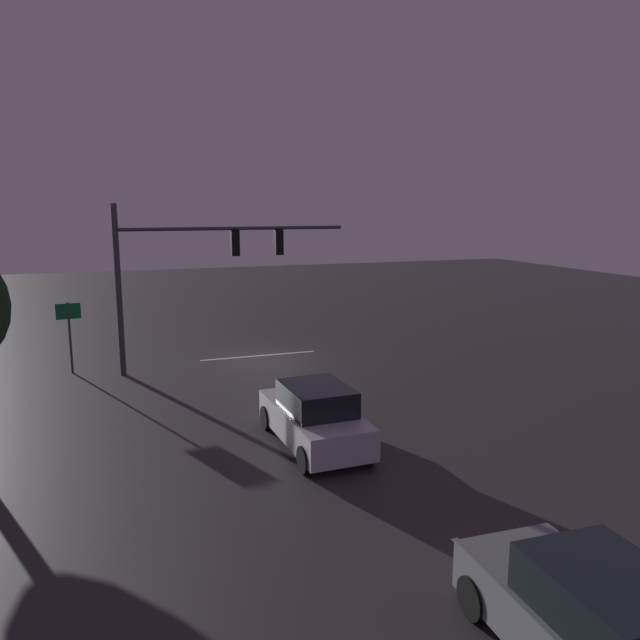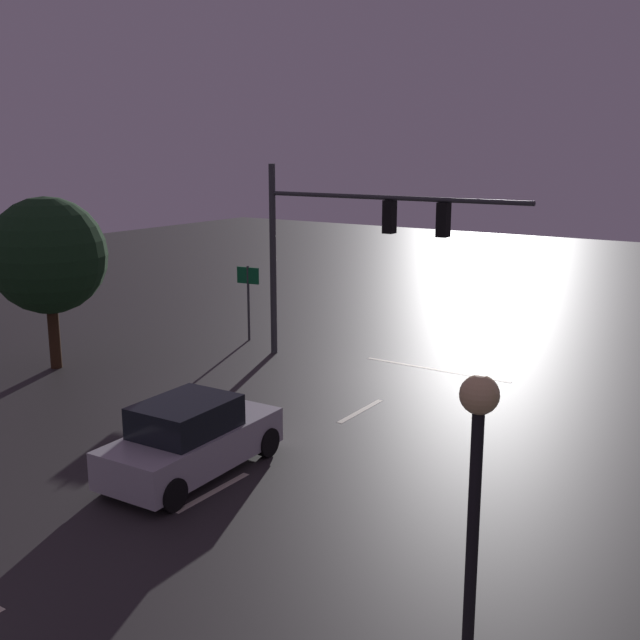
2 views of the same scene
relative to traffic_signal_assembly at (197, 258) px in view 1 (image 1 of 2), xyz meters
The scene contains 9 objects.
ground_plane 5.11m from the traffic_signal_assembly, behind, with size 80.00×80.00×0.00m, color #2D2B2B.
traffic_signal_assembly is the anchor object (origin of this frame).
lane_dash_far 6.21m from the traffic_signal_assembly, 126.55° to the left, with size 2.20×0.16×0.01m, color beige.
lane_dash_mid 10.83m from the traffic_signal_assembly, 105.44° to the left, with size 2.20×0.16×0.01m, color beige.
lane_dash_near 16.37m from the traffic_signal_assembly, 99.63° to the left, with size 2.20×0.16×0.01m, color beige.
stop_bar 5.23m from the traffic_signal_assembly, 155.78° to the right, with size 5.00×0.16×0.01m, color beige.
car_approaching 9.90m from the traffic_signal_assembly, 100.22° to the left, with size 2.03×4.42×1.70m.
car_distant 18.75m from the traffic_signal_assembly, 97.71° to the left, with size 2.01×4.41×1.70m.
route_sign 5.42m from the traffic_signal_assembly, 10.72° to the right, with size 0.90×0.16×2.77m.
Camera 1 is at (6.09, 24.28, 6.32)m, focal length 34.40 mm.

